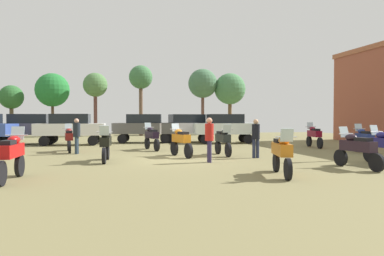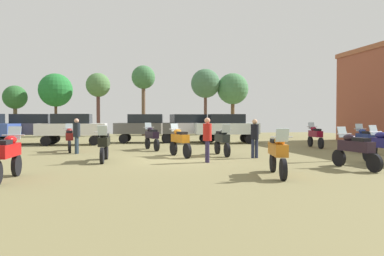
{
  "view_description": "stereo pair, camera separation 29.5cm",
  "coord_description": "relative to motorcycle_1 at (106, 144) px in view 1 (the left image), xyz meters",
  "views": [
    {
      "loc": [
        -2.51,
        -15.06,
        1.77
      ],
      "look_at": [
        1.68,
        4.09,
        1.22
      ],
      "focal_mm": 34.35,
      "sensor_mm": 36.0,
      "label": 1
    },
    {
      "loc": [
        -2.22,
        -15.12,
        1.77
      ],
      "look_at": [
        1.68,
        4.09,
        1.22
      ],
      "focal_mm": 34.35,
      "sensor_mm": 36.0,
      "label": 2
    }
  ],
  "objects": [
    {
      "name": "person_2",
      "position": [
        -1.42,
        3.54,
        0.28
      ],
      "size": [
        0.4,
        0.4,
        1.72
      ],
      "rotation": [
        0.0,
        0.0,
        1.38
      ],
      "color": "#22303E",
      "rests_on": "ground"
    },
    {
      "name": "car_1",
      "position": [
        7.86,
        9.24,
        0.45
      ],
      "size": [
        4.47,
        2.24,
        2.0
      ],
      "rotation": [
        0.0,
        0.0,
        1.46
      ],
      "color": "black",
      "rests_on": "ground"
    },
    {
      "name": "motorcycle_9",
      "position": [
        11.88,
        4.57,
        0.01
      ],
      "size": [
        0.68,
        2.25,
        1.47
      ],
      "rotation": [
        0.0,
        0.0,
        -0.15
      ],
      "color": "black",
      "rests_on": "ground"
    },
    {
      "name": "motorcycle_11",
      "position": [
        -2.49,
        -4.01,
        0.02
      ],
      "size": [
        0.62,
        2.28,
        1.5
      ],
      "rotation": [
        0.0,
        0.0,
        -0.05
      ],
      "color": "black",
      "rests_on": "ground"
    },
    {
      "name": "car_4",
      "position": [
        2.49,
        10.98,
        0.45
      ],
      "size": [
        4.54,
        2.49,
        2.0
      ],
      "rotation": [
        0.0,
        0.0,
        1.4
      ],
      "color": "black",
      "rests_on": "ground"
    },
    {
      "name": "car_3",
      "position": [
        -5.17,
        11.19,
        0.45
      ],
      "size": [
        4.37,
        1.97,
        2.0
      ],
      "rotation": [
        0.0,
        0.0,
        1.61
      ],
      "color": "black",
      "rests_on": "ground"
    },
    {
      "name": "motorcycle_5",
      "position": [
        8.47,
        -3.89,
        -0.01
      ],
      "size": [
        0.65,
        2.22,
        1.44
      ],
      "rotation": [
        0.0,
        0.0,
        0.13
      ],
      "color": "black",
      "rests_on": "ground"
    },
    {
      "name": "motorcycle_4",
      "position": [
        -1.91,
        4.74,
        -0.01
      ],
      "size": [
        0.65,
        2.14,
        1.45
      ],
      "rotation": [
        0.0,
        0.0,
        0.14
      ],
      "color": "black",
      "rests_on": "ground"
    },
    {
      "name": "tree_2",
      "position": [
        -9.03,
        22.59,
        2.92
      ],
      "size": [
        2.23,
        2.23,
        4.83
      ],
      "color": "brown",
      "rests_on": "ground"
    },
    {
      "name": "tree_1",
      "position": [
        3.04,
        21.36,
        4.86
      ],
      "size": [
        2.3,
        2.3,
        6.9
      ],
      "color": "brown",
      "rests_on": "ground"
    },
    {
      "name": "motorcycle_10",
      "position": [
        5.24,
        -4.79,
        0.0
      ],
      "size": [
        0.78,
        2.23,
        1.46
      ],
      "rotation": [
        0.0,
        0.0,
        2.9
      ],
      "color": "black",
      "rests_on": "ground"
    },
    {
      "name": "car_6",
      "position": [
        5.51,
        10.93,
        0.45
      ],
      "size": [
        4.42,
        2.11,
        2.0
      ],
      "rotation": [
        0.0,
        0.0,
        1.64
      ],
      "color": "black",
      "rests_on": "ground"
    },
    {
      "name": "car_2",
      "position": [
        -2.35,
        9.73,
        0.45
      ],
      "size": [
        4.4,
        2.04,
        2.0
      ],
      "rotation": [
        0.0,
        0.0,
        1.51
      ],
      "color": "black",
      "rests_on": "ground"
    },
    {
      "name": "tree_5",
      "position": [
        -1.29,
        21.48,
        4.09
      ],
      "size": [
        2.31,
        2.31,
        6.07
      ],
      "color": "brown",
      "rests_on": "ground"
    },
    {
      "name": "tree_4",
      "position": [
        -5.29,
        22.15,
        3.68
      ],
      "size": [
        3.19,
        3.19,
        6.01
      ],
      "color": "#513929",
      "rests_on": "ground"
    },
    {
      "name": "tree_6",
      "position": [
        9.69,
        22.91,
        4.63
      ],
      "size": [
        3.08,
        3.08,
        6.94
      ],
      "color": "brown",
      "rests_on": "ground"
    },
    {
      "name": "motorcycle_13",
      "position": [
        5.27,
        1.32,
        0.0
      ],
      "size": [
        0.62,
        2.11,
        1.47
      ],
      "rotation": [
        0.0,
        0.0,
        3.17
      ],
      "color": "black",
      "rests_on": "ground"
    },
    {
      "name": "ground_plane",
      "position": [
        2.75,
        0.1,
        -0.73
      ],
      "size": [
        44.0,
        52.0,
        0.02
      ],
      "color": "olive"
    },
    {
      "name": "motorcycle_1",
      "position": [
        0.0,
        0.0,
        0.0
      ],
      "size": [
        0.62,
        2.15,
        1.46
      ],
      "rotation": [
        0.0,
        0.0,
        3.07
      ],
      "color": "black",
      "rests_on": "ground"
    },
    {
      "name": "tree_7",
      "position": [
        12.6,
        22.54,
        4.08
      ],
      "size": [
        3.32,
        3.32,
        6.51
      ],
      "color": "brown",
      "rests_on": "ground"
    },
    {
      "name": "motorcycle_12",
      "position": [
        12.37,
        0.84,
        -0.0
      ],
      "size": [
        0.68,
        2.11,
        1.45
      ],
      "rotation": [
        0.0,
        0.0,
        -0.17
      ],
      "color": "black",
      "rests_on": "ground"
    },
    {
      "name": "motorcycle_2",
      "position": [
        3.26,
        1.21,
        0.01
      ],
      "size": [
        0.77,
        2.09,
        1.49
      ],
      "rotation": [
        0.0,
        0.0,
        0.26
      ],
      "color": "black",
      "rests_on": "ground"
    },
    {
      "name": "person_3",
      "position": [
        6.36,
        0.0,
        0.27
      ],
      "size": [
        0.34,
        0.34,
        1.69
      ],
      "rotation": [
        0.0,
        0.0,
        6.28
      ],
      "color": "#212841",
      "rests_on": "ground"
    },
    {
      "name": "motorcycle_8",
      "position": [
        2.34,
        4.91,
        0.01
      ],
      "size": [
        0.75,
        2.17,
        1.48
      ],
      "rotation": [
        0.0,
        0.0,
        0.23
      ],
      "color": "black",
      "rests_on": "ground"
    },
    {
      "name": "person_1",
      "position": [
        3.97,
        -1.09,
        0.31
      ],
      "size": [
        0.36,
        0.36,
        1.75
      ],
      "rotation": [
        0.0,
        0.0,
        4.65
      ],
      "color": "#2E2649",
      "rests_on": "ground"
    }
  ]
}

